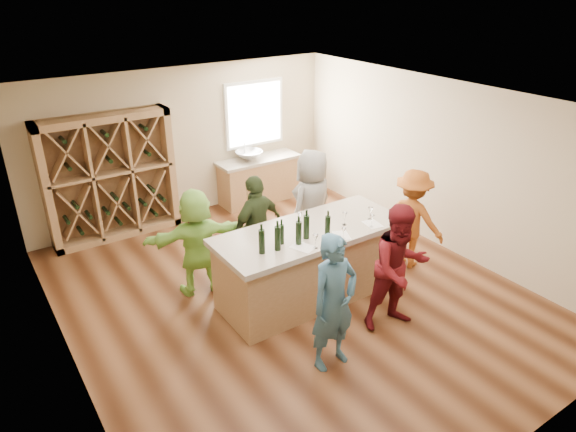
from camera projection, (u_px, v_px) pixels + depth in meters
floor at (290, 296)px, 7.58m from camera, size 6.00×7.00×0.10m
ceiling at (290, 100)px, 6.35m from camera, size 6.00×7.00×0.10m
wall_back at (184, 142)px, 9.62m from camera, size 6.00×0.10×2.80m
wall_front at (528, 349)px, 4.30m from camera, size 6.00×0.10×2.80m
wall_left at (52, 272)px, 5.42m from camera, size 0.10×7.00×2.80m
wall_right at (442, 164)px, 8.51m from camera, size 0.10×7.00×2.80m
window_frame at (254, 114)px, 10.17m from camera, size 1.30×0.06×1.30m
window_pane at (255, 114)px, 10.15m from camera, size 1.18×0.01×1.18m
wine_rack at (110, 178)px, 8.78m from camera, size 2.20×0.45×2.20m
back_counter_base at (259, 181)px, 10.48m from camera, size 1.60×0.58×0.86m
back_counter_top at (258, 160)px, 10.29m from camera, size 1.70×0.62×0.06m
sink at (249, 155)px, 10.13m from camera, size 0.54×0.54×0.19m
faucet at (245, 150)px, 10.25m from camera, size 0.02×0.02×0.30m
tasting_counter_base at (310, 266)px, 7.29m from camera, size 2.60×1.00×1.00m
tasting_counter_top at (311, 232)px, 7.06m from camera, size 2.72×1.12×0.08m
wine_bottle_a at (262, 242)px, 6.38m from camera, size 0.09×0.09×0.32m
wine_bottle_b at (278, 238)px, 6.45m from camera, size 0.10×0.10×0.33m
wine_bottle_c at (282, 234)px, 6.61m from camera, size 0.07×0.07×0.27m
wine_bottle_d at (299, 233)px, 6.59m from camera, size 0.10×0.10×0.32m
wine_bottle_e at (306, 227)px, 6.74m from camera, size 0.11×0.11×0.33m
wine_glass_a at (315, 241)px, 6.53m from camera, size 0.09×0.09×0.20m
wine_glass_b at (344, 234)px, 6.74m from camera, size 0.07×0.07×0.16m
wine_glass_c at (372, 221)px, 7.08m from camera, size 0.08×0.08×0.18m
wine_glass_d at (345, 219)px, 7.13m from camera, size 0.09×0.09×0.19m
wine_glass_e at (370, 213)px, 7.30m from camera, size 0.08×0.08×0.19m
tasting_menu_a at (303, 247)px, 6.58m from camera, size 0.31×0.36×0.00m
tasting_menu_b at (341, 235)px, 6.88m from camera, size 0.30×0.34×0.00m
tasting_menu_c at (373, 224)px, 7.19m from camera, size 0.24×0.31×0.00m
person_near_left at (334, 303)px, 5.85m from camera, size 0.64×0.48×1.71m
person_near_right at (399, 268)px, 6.54m from camera, size 0.92×0.62×1.73m
person_server at (412, 219)px, 7.99m from camera, size 0.82×1.14×1.60m
person_far_mid at (257, 227)px, 7.67m from camera, size 1.06×0.72×1.65m
person_far_right at (312, 205)px, 8.22m from camera, size 1.01×0.79×1.82m
person_far_left at (197, 242)px, 7.31m from camera, size 1.56×0.82×1.60m
wine_bottle_f at (328, 227)px, 6.78m from camera, size 0.07×0.07×0.30m
wine_glass_f at (300, 219)px, 7.13m from camera, size 0.07×0.07×0.18m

